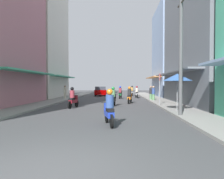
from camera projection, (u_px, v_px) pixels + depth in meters
ground_plane at (106, 103)px, 20.25m from camera, size 88.38×88.38×0.00m
sidewalk_left at (51, 102)px, 20.49m from camera, size 2.19×48.17×0.12m
sidewalk_right at (163, 102)px, 20.02m from camera, size 2.19×48.17×0.12m
building_left_far at (37, 31)px, 27.42m from camera, size 7.05×9.04×17.68m
building_right_mid at (214, 32)px, 18.29m from camera, size 7.05×12.70×12.69m
building_right_far at (178, 53)px, 30.08m from camera, size 7.05×9.23×12.75m
motorbike_white at (132, 91)px, 33.74m from camera, size 0.55×1.81×1.58m
motorbike_orange at (130, 96)px, 19.62m from camera, size 0.63×1.79×1.58m
motorbike_green at (120, 93)px, 26.20m from camera, size 0.56×1.80×1.58m
motorbike_maroon at (73, 99)px, 15.75m from camera, size 0.62×1.79×1.58m
motorbike_black at (113, 97)px, 17.18m from camera, size 0.55×1.81×1.58m
motorbike_silver at (137, 93)px, 27.65m from camera, size 0.55×1.81×1.58m
motorbike_blue at (109, 109)px, 8.99m from camera, size 0.65×1.78×1.58m
parked_car at (100, 91)px, 32.57m from camera, size 2.09×4.23×1.45m
pedestrian_far at (65, 92)px, 24.73m from camera, size 0.34×0.34×1.65m
pedestrian_foreground at (151, 93)px, 23.28m from camera, size 0.34×0.34×1.61m
pedestrian_crossing at (153, 94)px, 22.23m from camera, size 0.34×0.34×1.62m
vendor_umbrella at (177, 77)px, 13.00m from camera, size 1.82×1.82×2.43m
utility_pole at (181, 53)px, 11.21m from camera, size 0.20×1.20×6.70m
street_sign_no_entry at (160, 85)px, 16.83m from camera, size 0.07×0.60×2.65m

